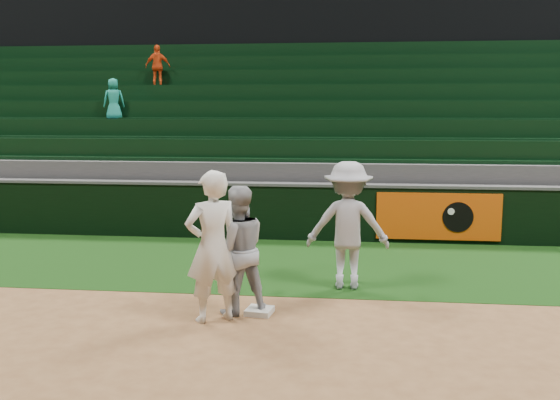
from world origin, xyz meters
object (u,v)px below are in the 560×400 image
Objects in this scene: first_baseman at (212,247)px; base_coach at (348,225)px; baserunner at (237,250)px; first_base at (259,311)px.

first_baseman is 1.01× the size of base_coach.
base_coach is (1.80, 1.77, -0.01)m from first_baseman.
baserunner is at bearing -157.07° from first_baseman.
first_base is 0.17× the size of first_baseman.
first_base is at bearing 49.40° from base_coach.
baserunner is at bearing 42.32° from base_coach.
base_coach reaches higher than baserunner.
first_baseman is at bearing 44.46° from base_coach.
base_coach is (1.22, 1.43, 0.99)m from first_base.
baserunner is at bearing 175.38° from first_base.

